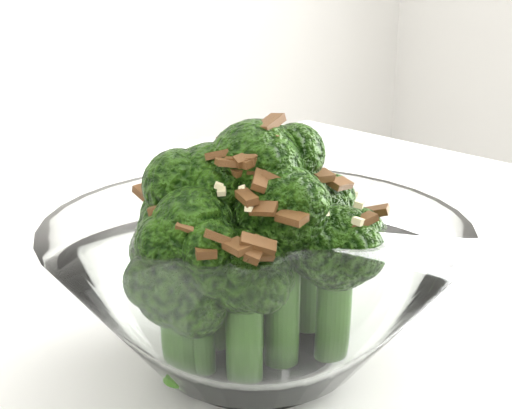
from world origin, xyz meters
TOP-DOWN VIEW (x-y plane):
  - table at (-0.00, 0.12)m, footprint 1.31×0.98m
  - broccoli_dish at (0.06, 0.02)m, footprint 0.24×0.24m

SIDE VIEW (x-z plane):
  - table at x=0.00m, z-range 0.31..1.06m
  - broccoli_dish at x=0.06m, z-range 0.73..0.89m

